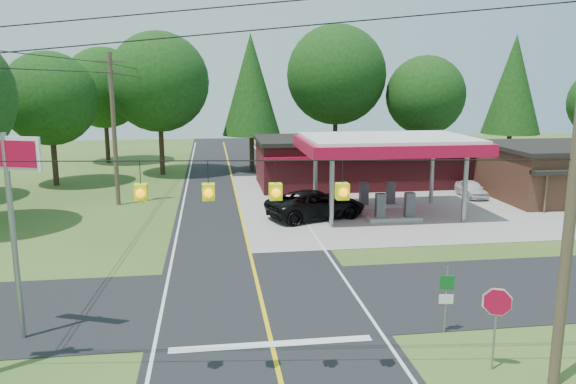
{
  "coord_description": "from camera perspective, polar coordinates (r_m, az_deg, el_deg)",
  "views": [
    {
      "loc": [
        -1.77,
        -20.07,
        8.33
      ],
      "look_at": [
        2.0,
        7.0,
        2.8
      ],
      "focal_mm": 35.0,
      "sensor_mm": 36.0,
      "label": 1
    }
  ],
  "objects": [
    {
      "name": "ground",
      "position": [
        21.8,
        -2.72,
        -11.04
      ],
      "size": [
        120.0,
        120.0,
        0.0
      ],
      "primitive_type": "plane",
      "color": "#33561E",
      "rests_on": "ground"
    },
    {
      "name": "main_highway",
      "position": [
        21.8,
        -2.72,
        -11.02
      ],
      "size": [
        8.0,
        120.0,
        0.02
      ],
      "primitive_type": "cube",
      "color": "black",
      "rests_on": "ground"
    },
    {
      "name": "cross_road",
      "position": [
        21.8,
        -2.72,
        -11.0
      ],
      "size": [
        70.0,
        7.0,
        0.02
      ],
      "primitive_type": "cube",
      "color": "black",
      "rests_on": "ground"
    },
    {
      "name": "lane_center_yellow",
      "position": [
        21.79,
        -2.72,
        -10.98
      ],
      "size": [
        0.15,
        110.0,
        0.0
      ],
      "primitive_type": "cube",
      "color": "yellow",
      "rests_on": "main_highway"
    },
    {
      "name": "gas_canopy",
      "position": [
        35.02,
        10.07,
        4.6
      ],
      "size": [
        10.6,
        7.4,
        4.88
      ],
      "color": "gray",
      "rests_on": "ground"
    },
    {
      "name": "convenience_store",
      "position": [
        45.09,
        7.29,
        3.17
      ],
      "size": [
        16.4,
        7.55,
        3.8
      ],
      "color": "maroon",
      "rests_on": "ground"
    },
    {
      "name": "utility_pole_near_right",
      "position": [
        16.2,
        27.12,
        1.75
      ],
      "size": [
        1.8,
        0.3,
        11.5
      ],
      "color": "#473828",
      "rests_on": "ground"
    },
    {
      "name": "utility_pole_far_left",
      "position": [
        38.7,
        -17.27,
        6.29
      ],
      "size": [
        1.8,
        0.3,
        10.0
      ],
      "color": "#473828",
      "rests_on": "ground"
    },
    {
      "name": "utility_pole_north",
      "position": [
        55.39,
        -12.93,
        7.45
      ],
      "size": [
        0.3,
        0.3,
        9.5
      ],
      "color": "#473828",
      "rests_on": "ground"
    },
    {
      "name": "overhead_beacons",
      "position": [
        14.25,
        -4.74,
        2.85
      ],
      "size": [
        17.04,
        2.04,
        1.03
      ],
      "color": "black",
      "rests_on": "ground"
    },
    {
      "name": "treeline_backdrop",
      "position": [
        44.16,
        -4.64,
        10.31
      ],
      "size": [
        70.27,
        51.59,
        13.3
      ],
      "color": "#332316",
      "rests_on": "ground"
    },
    {
      "name": "suv_car",
      "position": [
        34.04,
        2.88,
        -1.27
      ],
      "size": [
        7.71,
        7.71,
        1.7
      ],
      "primitive_type": "imported",
      "rotation": [
        0.0,
        0.0,
        1.89
      ],
      "color": "black",
      "rests_on": "ground"
    },
    {
      "name": "sedan_car",
      "position": [
        42.1,
        18.13,
        0.27
      ],
      "size": [
        3.64,
        3.64,
        1.18
      ],
      "primitive_type": "imported",
      "rotation": [
        0.0,
        0.0,
        -0.05
      ],
      "color": "white",
      "rests_on": "ground"
    },
    {
      "name": "big_stop_sign",
      "position": [
        19.39,
        -26.52,
        0.28
      ],
      "size": [
        2.35,
        0.99,
        6.72
      ],
      "color": "gray",
      "rests_on": "ground"
    },
    {
      "name": "octagonal_stop_sign",
      "position": [
        17.4,
        20.44,
        -11.05
      ],
      "size": [
        0.81,
        0.4,
        2.53
      ],
      "color": "gray",
      "rests_on": "ground"
    },
    {
      "name": "route_sign_post",
      "position": [
        19.48,
        15.78,
        -9.92
      ],
      "size": [
        0.47,
        0.12,
        2.31
      ],
      "color": "gray",
      "rests_on": "ground"
    }
  ]
}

